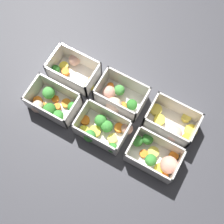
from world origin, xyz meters
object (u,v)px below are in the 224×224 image
at_px(container_far_center, 118,98).
at_px(container_far_right, 172,124).
at_px(container_near_center, 103,129).
at_px(container_near_right, 156,157).
at_px(container_far_left, 73,70).
at_px(container_near_left, 52,104).

height_order(container_far_center, container_far_right, same).
distance_m(container_near_center, container_near_right, 0.17).
bearing_deg(container_far_left, container_near_right, -18.95).
bearing_deg(container_near_left, container_far_right, 18.99).
relative_size(container_near_left, container_far_center, 1.00).
height_order(container_near_right, container_far_left, same).
bearing_deg(container_near_center, container_near_left, -177.95).
relative_size(container_near_left, container_near_center, 0.89).
bearing_deg(container_far_right, container_near_right, -89.92).
bearing_deg(container_far_center, container_near_right, -30.51).
bearing_deg(container_near_center, container_far_right, 33.31).
relative_size(container_near_right, container_far_left, 1.05).
bearing_deg(container_near_center, container_far_center, 94.55).
xyz_separation_m(container_near_right, container_far_right, (-0.00, 0.11, -0.00)).
xyz_separation_m(container_near_left, container_near_right, (0.35, 0.01, 0.00)).
bearing_deg(container_far_right, container_near_left, -161.01).
bearing_deg(container_far_left, container_near_center, -34.36).
bearing_deg(container_near_right, container_far_center, 149.49).
xyz_separation_m(container_near_left, container_far_right, (0.35, 0.12, -0.00)).
height_order(container_near_left, container_far_center, same).
height_order(container_near_center, container_far_center, same).
distance_m(container_far_left, container_far_center, 0.17).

